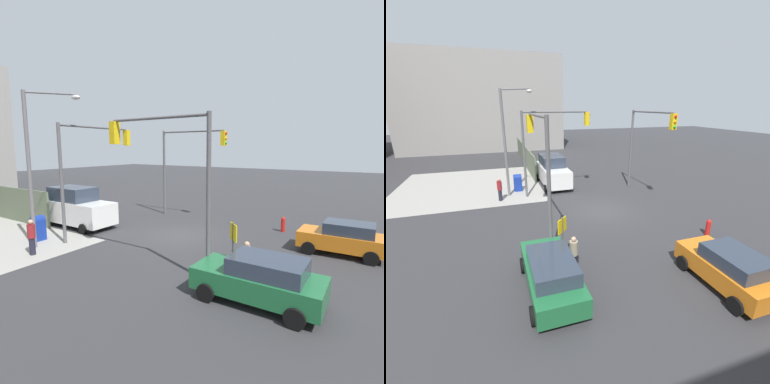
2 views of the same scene
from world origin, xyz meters
TOP-DOWN VIEW (x-y plane):
  - ground_plane at (0.00, 0.00)m, footprint 120.00×120.00m
  - sidewalk_corner at (9.00, 9.00)m, footprint 12.00×12.00m
  - construction_fence at (16.09, 3.20)m, footprint 16.17×0.12m
  - building_loft_east at (36.00, 7.69)m, footprint 20.00×24.00m
  - traffic_signal_nw_corner at (-2.52, 4.50)m, footprint 5.22×0.36m
  - traffic_signal_se_corner at (2.40, -4.50)m, footprint 5.50×0.36m
  - traffic_signal_ne_corner at (4.50, 2.48)m, footprint 0.36×5.32m
  - street_lamp_corner at (4.96, 5.52)m, footprint 1.95×2.10m
  - warning_sign_two_way at (-5.40, 4.18)m, footprint 0.48×0.48m
  - mailbox_blue at (6.20, 5.00)m, footprint 0.56×0.64m
  - fire_hydrant at (-5.00, -4.20)m, footprint 0.26×0.26m
  - coupe_green at (-6.76, 5.00)m, footprint 4.33×2.02m
  - hatchback_orange at (-8.60, -1.67)m, footprint 3.91×2.02m
  - van_white_delivery at (7.04, 1.80)m, footprint 5.40×2.32m
  - pedestrian_crossing at (-5.80, 3.80)m, footprint 0.36×0.36m
  - pedestrian_waiting at (4.20, 6.50)m, footprint 0.36×0.36m

SIDE VIEW (x-z plane):
  - ground_plane at x=0.00m, z-range 0.00..0.00m
  - sidewalk_corner at x=9.00m, z-range 0.00..0.01m
  - fire_hydrant at x=-5.00m, z-range 0.02..0.96m
  - mailbox_blue at x=6.20m, z-range 0.05..1.48m
  - hatchback_orange at x=-8.60m, z-range 0.03..1.65m
  - coupe_green at x=-6.76m, z-range 0.03..1.65m
  - pedestrian_crossing at x=-5.80m, z-range 0.03..1.68m
  - pedestrian_waiting at x=4.20m, z-range 0.04..1.81m
  - construction_fence at x=16.09m, z-range 0.00..2.40m
  - van_white_delivery at x=7.04m, z-range -0.03..2.59m
  - warning_sign_two_way at x=-5.40m, z-range 0.44..2.84m
  - traffic_signal_nw_corner at x=-2.52m, z-range 1.36..7.86m
  - traffic_signal_ne_corner at x=4.50m, z-range 1.37..7.87m
  - traffic_signal_se_corner at x=2.40m, z-range 1.38..7.88m
  - street_lamp_corner at x=4.96m, z-range 0.70..8.70m
  - building_loft_east at x=36.00m, z-range 0.00..14.12m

